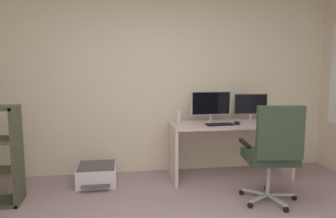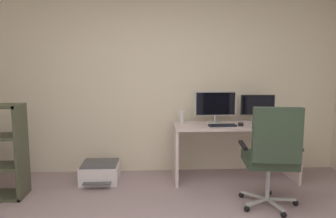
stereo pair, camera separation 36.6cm
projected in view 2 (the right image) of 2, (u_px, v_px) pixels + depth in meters
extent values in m
cube|color=beige|center=(157.00, 76.00, 4.36)|extent=(5.11, 0.10, 2.69)
cube|color=silver|center=(235.00, 126.00, 4.04)|extent=(1.58, 0.58, 0.04)
cube|color=silver|center=(175.00, 154.00, 4.05)|extent=(0.04, 0.56, 0.70)
cube|color=silver|center=(292.00, 152.00, 4.13)|extent=(0.04, 0.56, 0.70)
cylinder|color=#B2B5B7|center=(215.00, 122.00, 4.18)|extent=(0.18, 0.18, 0.01)
cylinder|color=#B2B5B7|center=(215.00, 118.00, 4.17)|extent=(0.03, 0.03, 0.09)
cube|color=#B7BABC|center=(215.00, 104.00, 4.15)|extent=(0.56, 0.05, 0.32)
cube|color=black|center=(216.00, 104.00, 4.12)|extent=(0.52, 0.02, 0.30)
cylinder|color=#B2B5B7|center=(257.00, 122.00, 4.21)|extent=(0.18, 0.18, 0.01)
cylinder|color=#B2B5B7|center=(257.00, 117.00, 4.20)|extent=(0.03, 0.03, 0.10)
cube|color=black|center=(257.00, 105.00, 4.18)|extent=(0.45, 0.07, 0.27)
cube|color=black|center=(258.00, 105.00, 4.16)|extent=(0.41, 0.04, 0.25)
cube|color=black|center=(222.00, 125.00, 3.90)|extent=(0.34, 0.14, 0.02)
cube|color=black|center=(241.00, 124.00, 3.93)|extent=(0.08, 0.11, 0.03)
cylinder|color=silver|center=(182.00, 117.00, 4.09)|extent=(0.07, 0.07, 0.17)
cube|color=#B7BABC|center=(281.00, 199.00, 3.33)|extent=(0.30, 0.07, 0.02)
sphere|color=black|center=(296.00, 203.00, 3.32)|extent=(0.06, 0.06, 0.06)
cube|color=#B7BABC|center=(268.00, 193.00, 3.48)|extent=(0.16, 0.29, 0.02)
sphere|color=black|center=(269.00, 192.00, 3.62)|extent=(0.06, 0.06, 0.06)
cube|color=#B7BABC|center=(254.00, 195.00, 3.43)|extent=(0.24, 0.23, 0.02)
sphere|color=black|center=(241.00, 195.00, 3.53)|extent=(0.06, 0.06, 0.06)
cube|color=#B7BABC|center=(257.00, 202.00, 3.26)|extent=(0.28, 0.17, 0.02)
sphere|color=black|center=(247.00, 209.00, 3.19)|extent=(0.06, 0.06, 0.06)
cube|color=#B7BABC|center=(275.00, 205.00, 3.19)|extent=(0.09, 0.30, 0.02)
sphere|color=black|center=(284.00, 215.00, 3.05)|extent=(0.06, 0.06, 0.06)
cylinder|color=#B7BABC|center=(268.00, 181.00, 3.31)|extent=(0.04, 0.04, 0.38)
cube|color=#304130|center=(269.00, 159.00, 3.28)|extent=(0.56, 0.55, 0.10)
cube|color=#304130|center=(277.00, 135.00, 2.97)|extent=(0.47, 0.13, 0.54)
cube|color=black|center=(243.00, 145.00, 3.28)|extent=(0.08, 0.34, 0.03)
cube|color=black|center=(296.00, 146.00, 3.24)|extent=(0.08, 0.34, 0.03)
cube|color=#404432|center=(22.00, 151.00, 3.50)|extent=(0.03, 0.34, 1.06)
cube|color=white|center=(100.00, 173.00, 4.03)|extent=(0.48, 0.43, 0.23)
cube|color=#4C4C51|center=(100.00, 163.00, 4.02)|extent=(0.44, 0.40, 0.02)
cube|color=#4C4C51|center=(97.00, 183.00, 3.78)|extent=(0.34, 0.10, 0.01)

